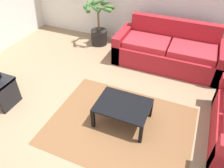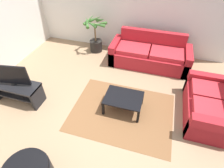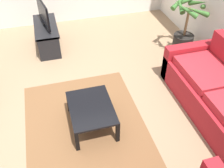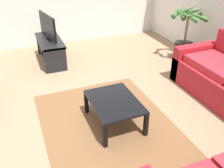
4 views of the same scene
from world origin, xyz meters
name	(u,v)px [view 2 (image 2 of 4)]	position (x,y,z in m)	size (l,w,h in m)	color
ground_plane	(97,115)	(0.00, 0.00, 0.00)	(6.60, 6.60, 0.00)	#937556
wall_back	(130,7)	(0.00, 3.00, 1.35)	(6.00, 0.06, 2.70)	silver
couch_main	(149,55)	(0.80, 2.28, 0.30)	(2.23, 0.90, 0.90)	maroon
couch_loveseat	(211,106)	(2.28, 0.68, 0.30)	(0.90, 1.50, 0.90)	maroon
tv_stand	(17,90)	(-1.89, -0.07, 0.32)	(1.10, 0.45, 0.48)	black
tv	(10,75)	(-1.89, -0.06, 0.75)	(0.82, 0.18, 0.50)	black
coffee_table	(124,99)	(0.50, 0.35, 0.32)	(0.81, 0.60, 0.37)	black
area_rug	(122,112)	(0.50, 0.25, 0.00)	(2.20, 1.70, 0.01)	brown
potted_palm	(96,38)	(-0.96, 2.55, 0.47)	(0.72, 0.73, 1.13)	black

